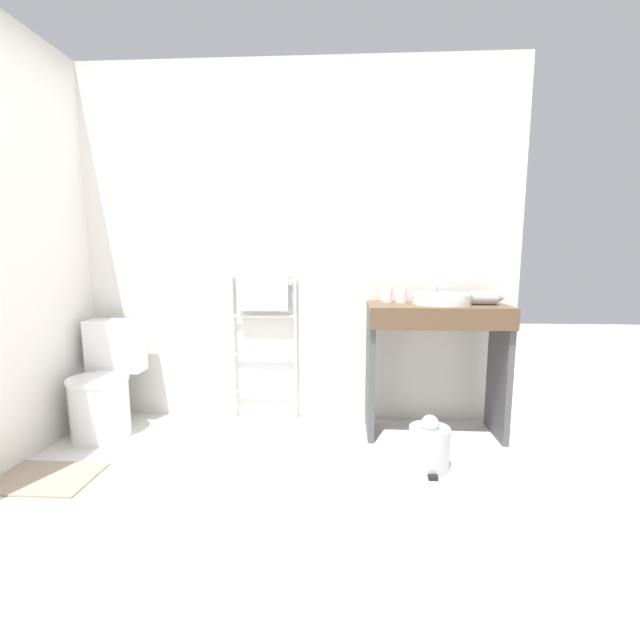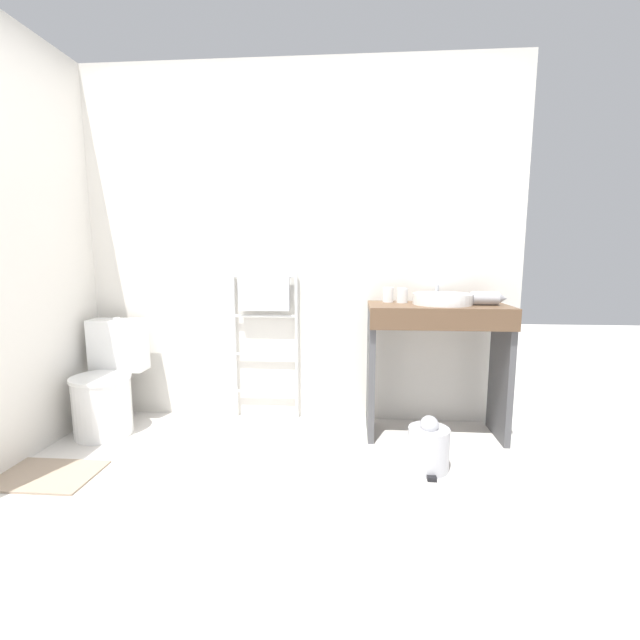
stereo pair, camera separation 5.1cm
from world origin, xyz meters
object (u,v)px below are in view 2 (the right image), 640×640
object	(u,v)px
cup_near_wall	(388,295)
toilet	(107,387)
cup_near_edge	(402,295)
trash_bin	(428,447)
hair_dryer	(486,298)
towel_radiator	(264,312)
sink_basin	(442,299)

from	to	relation	value
cup_near_wall	toilet	bearing A→B (deg)	-173.40
cup_near_edge	trash_bin	world-z (taller)	cup_near_edge
toilet	cup_near_wall	bearing A→B (deg)	6.60
cup_near_edge	hair_dryer	size ratio (longest dim) A/B	0.45
towel_radiator	sink_basin	size ratio (longest dim) A/B	2.89
hair_dryer	towel_radiator	bearing A→B (deg)	172.23
toilet	hair_dryer	distance (m)	2.59
towel_radiator	hair_dryer	world-z (taller)	towel_radiator
towel_radiator	sink_basin	xyz separation A→B (m)	(1.21, -0.19, 0.12)
toilet	sink_basin	xyz separation A→B (m)	(2.24, 0.11, 0.61)
towel_radiator	trash_bin	distance (m)	1.43
cup_near_wall	hair_dryer	bearing A→B (deg)	-11.00
sink_basin	cup_near_wall	xyz separation A→B (m)	(-0.34, 0.11, 0.01)
towel_radiator	cup_near_wall	xyz separation A→B (m)	(0.87, -0.08, 0.14)
cup_near_wall	towel_radiator	bearing A→B (deg)	174.55
cup_near_edge	trash_bin	xyz separation A→B (m)	(0.10, -0.57, -0.80)
toilet	hair_dryer	xyz separation A→B (m)	(2.52, 0.10, 0.62)
cup_near_wall	hair_dryer	size ratio (longest dim) A/B	0.45
toilet	trash_bin	bearing A→B (deg)	-10.50
towel_radiator	cup_near_edge	size ratio (longest dim) A/B	11.05
towel_radiator	cup_near_edge	bearing A→B (deg)	-7.03
cup_near_edge	hair_dryer	distance (m)	0.53
cup_near_wall	cup_near_edge	size ratio (longest dim) A/B	1.01
hair_dryer	trash_bin	size ratio (longest dim) A/B	0.70
towel_radiator	cup_near_wall	bearing A→B (deg)	-5.45
hair_dryer	cup_near_edge	bearing A→B (deg)	170.88
towel_radiator	cup_near_wall	distance (m)	0.88
cup_near_edge	hair_dryer	world-z (taller)	cup_near_edge
toilet	towel_radiator	xyz separation A→B (m)	(1.03, 0.30, 0.49)
cup_near_wall	trash_bin	world-z (taller)	cup_near_wall
sink_basin	toilet	bearing A→B (deg)	-177.17
toilet	towel_radiator	bearing A→B (deg)	16.36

